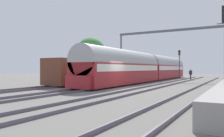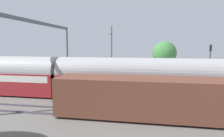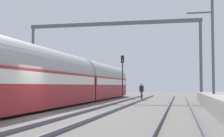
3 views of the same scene
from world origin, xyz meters
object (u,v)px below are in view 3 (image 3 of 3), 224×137
passenger_train (80,80)px  person_crossing (142,90)px  railway_signal_far (122,71)px  catenary_gantry (112,41)px

passenger_train → person_crossing: (4.88, 5.53, -0.94)m
person_crossing → railway_signal_far: bearing=-47.1°
railway_signal_far → catenary_gantry: 7.79m
passenger_train → person_crossing: 7.44m
person_crossing → passenger_train: bearing=62.8°
passenger_train → railway_signal_far: railway_signal_far is taller
passenger_train → catenary_gantry: (2.18, 3.63, 3.99)m
person_crossing → railway_signal_far: railway_signal_far is taller
person_crossing → catenary_gantry: (-2.70, -1.90, 4.93)m
person_crossing → railway_signal_far: 6.57m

